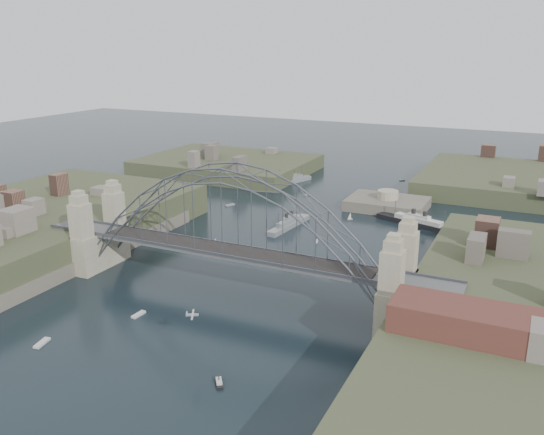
{
  "coord_description": "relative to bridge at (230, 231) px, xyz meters",
  "views": [
    {
      "loc": [
        50.14,
        -87.58,
        45.24
      ],
      "look_at": [
        0.0,
        18.0,
        10.0
      ],
      "focal_mm": 37.88,
      "sensor_mm": 36.0,
      "label": 1
    }
  ],
  "objects": [
    {
      "name": "ground",
      "position": [
        0.0,
        0.0,
        -12.32
      ],
      "size": [
        500.0,
        500.0,
        0.0
      ],
      "primitive_type": "plane",
      "color": "black",
      "rests_on": "ground"
    },
    {
      "name": "bridge",
      "position": [
        0.0,
        0.0,
        0.0
      ],
      "size": [
        84.0,
        13.8,
        24.6
      ],
      "color": "#525255",
      "rests_on": "ground"
    },
    {
      "name": "shore_west",
      "position": [
        -57.32,
        0.0,
        -10.35
      ],
      "size": [
        50.5,
        90.0,
        12.0
      ],
      "color": "#3B4228",
      "rests_on": "ground"
    },
    {
      "name": "headland_nw",
      "position": [
        -55.0,
        95.0,
        -11.82
      ],
      "size": [
        60.0,
        45.0,
        9.0
      ],
      "primitive_type": "cube",
      "color": "#3B4228",
      "rests_on": "ground"
    },
    {
      "name": "headland_ne",
      "position": [
        50.0,
        110.0,
        -11.57
      ],
      "size": [
        70.0,
        55.0,
        9.5
      ],
      "primitive_type": "cube",
      "color": "#3B4228",
      "rests_on": "ground"
    },
    {
      "name": "fort_island",
      "position": [
        12.0,
        70.0,
        -12.66
      ],
      "size": [
        22.0,
        16.0,
        9.4
      ],
      "color": "#5C5649",
      "rests_on": "ground"
    },
    {
      "name": "wharf_shed",
      "position": [
        44.0,
        -14.0,
        -2.32
      ],
      "size": [
        20.0,
        8.0,
        4.0
      ],
      "primitive_type": "cube",
      "color": "#592D26",
      "rests_on": "shore_east"
    },
    {
      "name": "finger_pier",
      "position": [
        39.0,
        -28.0,
        -11.62
      ],
      "size": [
        4.0,
        22.0,
        1.4
      ],
      "primitive_type": "cube",
      "color": "#525255",
      "rests_on": "ground"
    },
    {
      "name": "naval_cruiser_near",
      "position": [
        -6.45,
        41.86,
        -11.46
      ],
      "size": [
        4.25,
        18.66,
        5.55
      ],
      "color": "gray",
      "rests_on": "ground"
    },
    {
      "name": "naval_cruiser_far",
      "position": [
        -25.84,
        87.48,
        -11.38
      ],
      "size": [
        8.64,
        17.61,
        6.04
      ],
      "color": "gray",
      "rests_on": "ground"
    },
    {
      "name": "ocean_liner",
      "position": [
        23.6,
        57.08,
        -11.41
      ],
      "size": [
        23.78,
        11.28,
        5.92
      ],
      "color": "black",
      "rests_on": "ground"
    },
    {
      "name": "aeroplane",
      "position": [
        6.65,
        -23.65,
        -5.02
      ],
      "size": [
        2.03,
        3.17,
        0.5
      ],
      "color": "silver"
    },
    {
      "name": "small_boat_a",
      "position": [
        -16.35,
        21.35,
        -11.47
      ],
      "size": [
        1.0,
        2.47,
        2.38
      ],
      "color": "beige",
      "rests_on": "ground"
    },
    {
      "name": "small_boat_b",
      "position": [
        4.29,
        33.85,
        -12.03
      ],
      "size": [
        0.83,
        1.63,
        1.43
      ],
      "color": "beige",
      "rests_on": "ground"
    },
    {
      "name": "small_boat_c",
      "position": [
        -9.86,
        -15.56,
        -12.17
      ],
      "size": [
        1.1,
        2.93,
        0.45
      ],
      "color": "beige",
      "rests_on": "ground"
    },
    {
      "name": "small_boat_d",
      "position": [
        24.06,
        35.31,
        -12.03
      ],
      "size": [
        1.73,
        2.0,
        1.43
      ],
      "color": "beige",
      "rests_on": "ground"
    },
    {
      "name": "small_boat_e",
      "position": [
        -30.58,
        53.59,
        -12.17
      ],
      "size": [
        2.15,
        3.25,
        0.45
      ],
      "color": "beige",
      "rests_on": "ground"
    },
    {
      "name": "small_boat_f",
      "position": [
        5.7,
        54.97,
        -11.28
      ],
      "size": [
        1.58,
        1.58,
        2.38
      ],
      "color": "beige",
      "rests_on": "ground"
    },
    {
      "name": "small_boat_g",
      "position": [
        13.64,
        -27.9,
        -12.04
      ],
      "size": [
        2.4,
        2.77,
        1.43
      ],
      "color": "beige",
      "rests_on": "ground"
    },
    {
      "name": "small_boat_h",
      "position": [
        -14.78,
        73.99,
        -12.17
      ],
      "size": [
        0.82,
        2.23,
        0.45
      ],
      "color": "beige",
      "rests_on": "ground"
    },
    {
      "name": "small_boat_i",
      "position": [
        26.94,
        19.1,
        -12.17
      ],
      "size": [
        2.87,
        1.78,
        0.45
      ],
      "color": "beige",
      "rests_on": "ground"
    },
    {
      "name": "small_boat_j",
      "position": [
        -17.35,
        -30.13,
        -12.17
      ],
      "size": [
        1.72,
        3.35,
        0.45
      ],
      "color": "beige",
      "rests_on": "ground"
    },
    {
      "name": "small_boat_k",
      "position": [
        7.55,
        107.62,
        -12.17
      ],
      "size": [
        1.85,
        1.79,
        0.45
      ],
      "color": "beige",
      "rests_on": "ground"
    }
  ]
}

